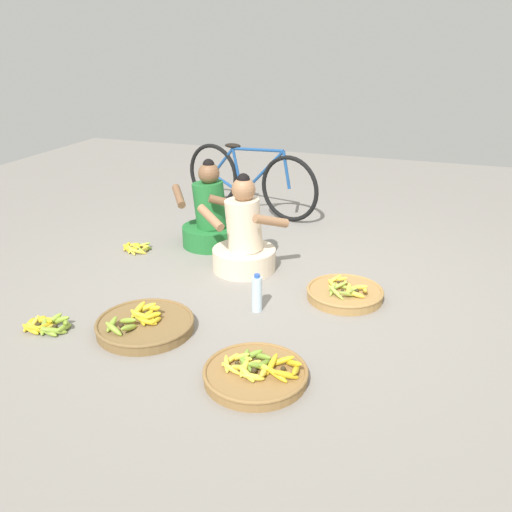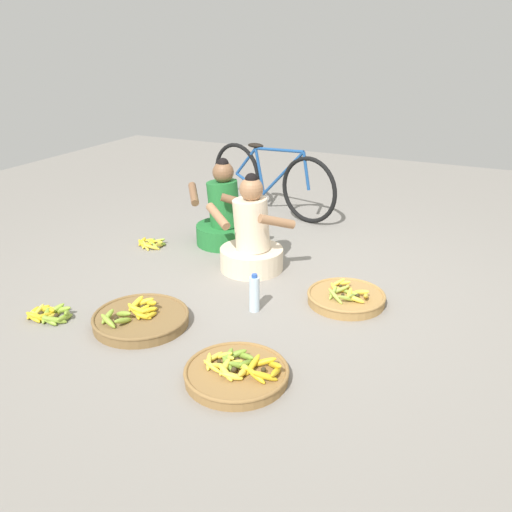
# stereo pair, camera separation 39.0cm
# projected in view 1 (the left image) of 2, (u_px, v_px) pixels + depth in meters

# --- Properties ---
(ground_plane) EXTENTS (10.00, 10.00, 0.00)m
(ground_plane) POSITION_uv_depth(u_px,v_px,m) (265.00, 289.00, 4.21)
(ground_plane) COLOR gray
(vendor_woman_front) EXTENTS (0.75, 0.53, 0.81)m
(vendor_woman_front) POSITION_uv_depth(u_px,v_px,m) (244.00, 240.00, 4.46)
(vendor_woman_front) COLOR beige
(vendor_woman_front) RESTS_ON ground
(vendor_woman_behind) EXTENTS (0.74, 0.52, 0.80)m
(vendor_woman_behind) POSITION_uv_depth(u_px,v_px,m) (210.00, 218.00, 4.98)
(vendor_woman_behind) COLOR #237233
(vendor_woman_behind) RESTS_ON ground
(bicycle_leaning) EXTENTS (1.64, 0.54, 0.73)m
(bicycle_leaning) POSITION_uv_depth(u_px,v_px,m) (249.00, 180.00, 5.86)
(bicycle_leaning) COLOR black
(bicycle_leaning) RESTS_ON ground
(banana_basket_near_vendor) EXTENTS (0.57, 0.57, 0.15)m
(banana_basket_near_vendor) POSITION_uv_depth(u_px,v_px,m) (345.00, 293.00, 4.04)
(banana_basket_near_vendor) COLOR #A87F47
(banana_basket_near_vendor) RESTS_ON ground
(banana_basket_mid_right) EXTENTS (0.65, 0.65, 0.16)m
(banana_basket_mid_right) POSITION_uv_depth(u_px,v_px,m) (145.00, 324.00, 3.61)
(banana_basket_mid_right) COLOR brown
(banana_basket_mid_right) RESTS_ON ground
(banana_basket_front_right) EXTENTS (0.60, 0.60, 0.14)m
(banana_basket_front_right) POSITION_uv_depth(u_px,v_px,m) (256.00, 373.00, 3.10)
(banana_basket_front_right) COLOR olive
(banana_basket_front_right) RESTS_ON ground
(loose_bananas_back_left) EXTENTS (0.35, 0.25, 0.10)m
(loose_bananas_back_left) POSITION_uv_depth(u_px,v_px,m) (47.00, 325.00, 3.63)
(loose_bananas_back_left) COLOR #8CAD38
(loose_bananas_back_left) RESTS_ON ground
(loose_bananas_front_center) EXTENTS (0.27, 0.24, 0.09)m
(loose_bananas_front_center) POSITION_uv_depth(u_px,v_px,m) (136.00, 248.00, 4.93)
(loose_bananas_front_center) COLOR yellow
(loose_bananas_front_center) RESTS_ON ground
(water_bottle) EXTENTS (0.07, 0.07, 0.28)m
(water_bottle) POSITION_uv_depth(u_px,v_px,m) (257.00, 294.00, 3.84)
(water_bottle) COLOR silver
(water_bottle) RESTS_ON ground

